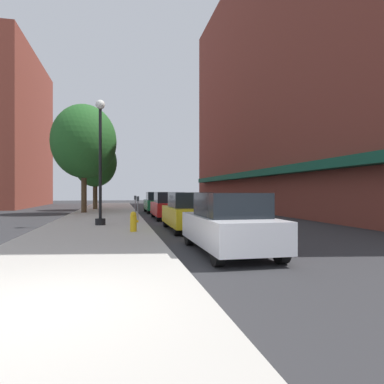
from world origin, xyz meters
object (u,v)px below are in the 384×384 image
lamppost (100,160)px  parking_meter_far (138,205)px  tree_mid (95,162)px  car_red (168,206)px  tree_near (84,142)px  car_yellow (189,212)px  parking_meter_near (135,203)px  car_green (157,203)px  fire_hydrant (133,221)px  car_white (229,224)px

lamppost → parking_meter_far: 3.75m
tree_mid → car_red: 12.69m
parking_meter_far → tree_near: tree_near is taller
lamppost → car_red: 6.23m
car_yellow → car_red: same height
parking_meter_near → car_green: size_ratio=0.30×
fire_hydrant → car_red: (2.40, 7.32, 0.29)m
car_green → parking_meter_near: bearing=-107.9°
tree_mid → car_white: (5.07, -23.15, -3.51)m
parking_meter_far → parking_meter_near: bearing=90.0°
tree_near → car_yellow: tree_near is taller
fire_hydrant → parking_meter_far: parking_meter_far is taller
tree_near → car_green: size_ratio=1.88×
car_red → car_yellow: bearing=-90.0°
car_yellow → car_green: (0.00, 13.20, 0.00)m
tree_near → car_yellow: size_ratio=1.88×
parking_meter_near → tree_near: (-3.60, 4.56, 4.50)m
parking_meter_near → car_white: 13.55m
fire_hydrant → tree_mid: 18.99m
parking_meter_far → car_white: car_white is taller
parking_meter_near → car_red: 2.38m
parking_meter_near → car_green: 5.73m
lamppost → parking_meter_far: (1.88, 2.34, -2.25)m
tree_mid → car_green: (5.07, -4.35, -3.51)m
car_yellow → lamppost: bearing=149.1°
parking_meter_near → car_white: bearing=-81.7°
tree_near → car_red: size_ratio=1.88×
parking_meter_far → tree_near: 9.75m
tree_near → fire_hydrant: bearing=-76.6°
lamppost → parking_meter_far: bearing=51.3°
parking_meter_far → car_yellow: size_ratio=0.30×
car_red → car_white: bearing=-90.0°
tree_near → tree_mid: (0.47, 5.18, -1.13)m
tree_near → car_white: size_ratio=1.88×
parking_meter_near → parking_meter_far: size_ratio=1.00×
fire_hydrant → parking_meter_near: parking_meter_near is taller
tree_near → lamppost: bearing=-80.4°
lamppost → parking_meter_near: (1.88, 5.65, -2.25)m
fire_hydrant → tree_near: size_ratio=0.10×
parking_meter_far → lamppost: bearing=-128.7°
car_green → car_yellow: bearing=-88.0°
car_green → car_red: bearing=-88.0°
parking_meter_far → car_yellow: bearing=-66.6°
parking_meter_far → tree_near: bearing=114.6°
tree_mid → car_white: 23.95m
tree_near → car_yellow: 14.32m
lamppost → fire_hydrant: size_ratio=7.47×
tree_mid → car_red: tree_mid is taller
lamppost → car_green: bearing=70.9°
car_white → car_yellow: same height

